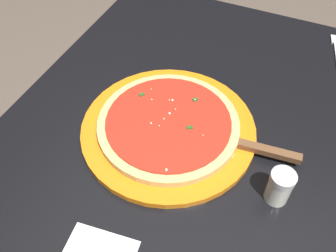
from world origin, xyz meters
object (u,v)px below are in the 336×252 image
at_px(pizza, 168,125).
at_px(parmesan_shaker, 280,187).
at_px(serving_plate, 168,130).
at_px(pizza_server, 249,147).

height_order(pizza, parmesan_shaker, parmesan_shaker).
relative_size(serving_plate, pizza, 1.24).
bearing_deg(parmesan_shaker, serving_plate, 75.65).
bearing_deg(pizza_server, parmesan_shaker, -135.84).
xyz_separation_m(serving_plate, pizza, (0.00, 0.00, 0.02)).
bearing_deg(serving_plate, pizza, 6.48).
bearing_deg(serving_plate, parmesan_shaker, -104.35).
xyz_separation_m(pizza, parmesan_shaker, (-0.06, -0.25, 0.01)).
height_order(serving_plate, pizza_server, pizza_server).
bearing_deg(pizza_server, serving_plate, 95.44).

